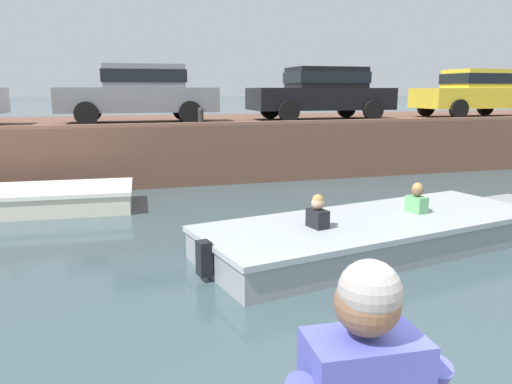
{
  "coord_description": "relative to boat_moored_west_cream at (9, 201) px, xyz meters",
  "views": [
    {
      "loc": [
        -1.66,
        -1.6,
        2.4
      ],
      "look_at": [
        -0.03,
        3.77,
        1.25
      ],
      "focal_mm": 35.0,
      "sensor_mm": 36.0,
      "label": 1
    }
  ],
  "objects": [
    {
      "name": "car_centre_black",
      "position": [
        8.24,
        3.25,
        2.15
      ],
      "size": [
        4.24,
        1.99,
        1.54
      ],
      "color": "black",
      "rests_on": "far_quay_wall"
    },
    {
      "name": "mooring_bollard_mid",
      "position": [
        4.27,
        1.84,
        1.54
      ],
      "size": [
        0.15,
        0.15,
        0.44
      ],
      "color": "#2D2B28",
      "rests_on": "far_quay_wall"
    },
    {
      "name": "car_right_inner_yellow",
      "position": [
        13.8,
        3.25,
        2.15
      ],
      "size": [
        3.96,
        1.92,
        1.54
      ],
      "color": "yellow",
      "rests_on": "far_quay_wall"
    },
    {
      "name": "motorboat_passing",
      "position": [
        6.06,
        -4.2,
        0.02
      ],
      "size": [
        6.76,
        2.99,
        0.97
      ],
      "color": "#93999E",
      "rests_on": "ground"
    },
    {
      "name": "ground_plane",
      "position": [
        3.57,
        -3.79,
        -0.23
      ],
      "size": [
        400.0,
        400.0,
        0.0
      ],
      "primitive_type": "plane",
      "color": "#3D5156"
    },
    {
      "name": "boat_moored_west_cream",
      "position": [
        0.0,
        0.0,
        0.0
      ],
      "size": [
        5.29,
        2.02,
        0.46
      ],
      "color": "silver",
      "rests_on": "ground"
    },
    {
      "name": "far_wall_coping",
      "position": [
        3.57,
        1.71,
        1.34
      ],
      "size": [
        60.0,
        0.24,
        0.08
      ],
      "primitive_type": "cube",
      "color": "brown",
      "rests_on": "far_quay_wall"
    },
    {
      "name": "far_quay_wall",
      "position": [
        3.57,
        4.59,
        0.54
      ],
      "size": [
        60.0,
        6.0,
        1.53
      ],
      "primitive_type": "cube",
      "color": "brown",
      "rests_on": "ground"
    },
    {
      "name": "car_left_inner_grey",
      "position": [
        2.89,
        3.25,
        2.15
      ],
      "size": [
        4.23,
        2.02,
        1.54
      ],
      "color": "slate",
      "rests_on": "far_quay_wall"
    }
  ]
}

